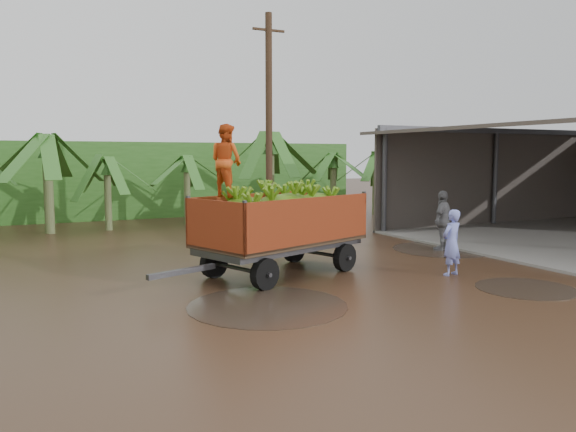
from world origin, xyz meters
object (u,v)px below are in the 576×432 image
object	(u,v)px
banana_trailer	(279,222)
man_blue	(452,242)
utility_pole	(269,126)
man_grey	(443,221)

from	to	relation	value
banana_trailer	man_blue	bearing A→B (deg)	-46.93
man_blue	utility_pole	bearing A→B (deg)	-91.30
man_grey	banana_trailer	bearing A→B (deg)	-17.90
man_blue	utility_pole	xyz separation A→B (m)	(-1.47, 7.89, 3.20)
banana_trailer	man_grey	xyz separation A→B (m)	(6.12, 1.05, -0.38)
banana_trailer	man_blue	size ratio (longest dim) A/B	3.63
banana_trailer	man_blue	world-z (taller)	banana_trailer
banana_trailer	man_grey	bearing A→B (deg)	-10.58
utility_pole	man_grey	bearing A→B (deg)	-52.61
man_grey	utility_pole	bearing A→B (deg)	-80.19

